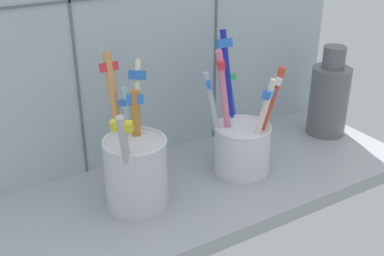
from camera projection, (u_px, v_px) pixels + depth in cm
name	position (u px, v px, depth cm)	size (l,w,h in cm)	color
counter_slab	(192.00, 192.00, 66.23)	(64.00, 22.00, 2.00)	#9EA3A8
tile_wall_back	(146.00, 15.00, 66.16)	(64.00, 2.20, 45.00)	#B2C1CC
toothbrush_cup_left	(135.00, 167.00, 60.06)	(8.71, 11.45, 18.35)	silver
toothbrush_cup_right	(241.00, 141.00, 67.92)	(9.15, 11.74, 18.55)	white
ceramic_vase	(329.00, 97.00, 77.80)	(6.09, 6.09, 14.40)	slate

